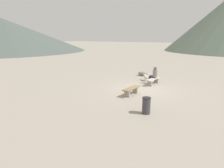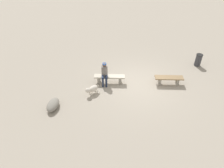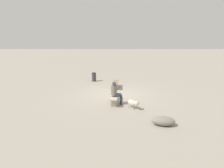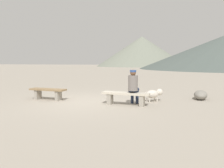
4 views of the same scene
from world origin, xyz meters
name	(u,v)px [view 4 (image 4 of 4)]	position (x,y,z in m)	size (l,w,h in m)	color
ground	(85,103)	(0.00, 0.00, -0.03)	(210.00, 210.00, 0.06)	#9E9384
bench_left	(48,92)	(-1.64, -0.01, 0.32)	(1.56, 0.47, 0.46)	gray
bench_right	(126,96)	(1.65, -0.15, 0.32)	(1.72, 0.43, 0.46)	gray
seated_person	(133,85)	(1.92, -0.08, 0.74)	(0.34, 0.62, 1.27)	slate
dog	(154,94)	(2.56, 0.83, 0.31)	(0.70, 0.65, 0.49)	beige
boulder	(201,95)	(4.37, 1.88, 0.19)	(0.52, 0.97, 0.38)	gray
distant_peak_0	(142,51)	(-7.89, 65.93, 5.17)	(31.48, 31.48, 10.34)	gray
distant_peak_3	(144,57)	(-7.30, 66.80, 3.40)	(28.77, 28.77, 6.80)	slate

